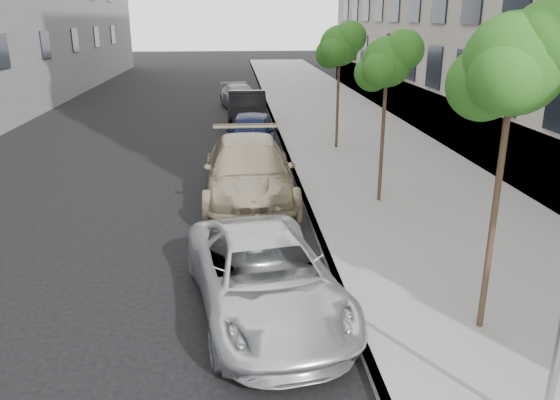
{
  "coord_description": "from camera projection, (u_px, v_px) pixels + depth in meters",
  "views": [
    {
      "loc": [
        -0.73,
        -6.04,
        4.96
      ],
      "look_at": [
        0.13,
        4.2,
        1.5
      ],
      "focal_mm": 35.0,
      "sensor_mm": 36.0,
      "label": 1
    }
  ],
  "objects": [
    {
      "name": "tree_far",
      "position": [
        340.0,
        46.0,
        20.03
      ],
      "size": [
        1.79,
        1.59,
        4.69
      ],
      "color": "#38281C",
      "rests_on": "sidewalk"
    },
    {
      "name": "minivan",
      "position": [
        265.0,
        277.0,
        9.44
      ],
      "size": [
        3.09,
        5.27,
        1.38
      ],
      "primitive_type": "imported",
      "rotation": [
        0.0,
        0.0,
        0.17
      ],
      "color": "silver",
      "rests_on": "ground"
    },
    {
      "name": "sedan_rear",
      "position": [
        240.0,
        97.0,
        30.75
      ],
      "size": [
        2.55,
        4.78,
        1.32
      ],
      "primitive_type": "imported",
      "rotation": [
        0.0,
        0.0,
        0.16
      ],
      "color": "gray",
      "rests_on": "ground"
    },
    {
      "name": "curb",
      "position": [
        269.0,
        110.0,
        30.08
      ],
      "size": [
        0.15,
        72.0,
        0.14
      ],
      "primitive_type": "cube",
      "color": "#9E9B93",
      "rests_on": "ground"
    },
    {
      "name": "sidewalk",
      "position": [
        325.0,
        109.0,
        30.33
      ],
      "size": [
        6.4,
        72.0,
        0.14
      ],
      "primitive_type": "cube",
      "color": "gray",
      "rests_on": "ground"
    },
    {
      "name": "tree_mid",
      "position": [
        388.0,
        62.0,
        13.92
      ],
      "size": [
        1.65,
        1.45,
        4.54
      ],
      "color": "#38281C",
      "rests_on": "sidewalk"
    },
    {
      "name": "sedan_black",
      "position": [
        247.0,
        109.0,
        25.67
      ],
      "size": [
        1.79,
        4.97,
        1.63
      ],
      "primitive_type": "imported",
      "rotation": [
        0.0,
        0.0,
        -0.01
      ],
      "color": "black",
      "rests_on": "ground"
    },
    {
      "name": "tree_near",
      "position": [
        516.0,
        64.0,
        7.64
      ],
      "size": [
        1.78,
        1.58,
        5.07
      ],
      "color": "#38281C",
      "rests_on": "sidewalk"
    },
    {
      "name": "sedan_blue",
      "position": [
        251.0,
        133.0,
        20.68
      ],
      "size": [
        2.19,
        4.6,
        1.52
      ],
      "primitive_type": "imported",
      "rotation": [
        0.0,
        0.0,
        -0.09
      ],
      "color": "#111739",
      "rests_on": "ground"
    },
    {
      "name": "suv",
      "position": [
        249.0,
        172.0,
        15.11
      ],
      "size": [
        2.48,
        6.02,
        1.74
      ],
      "primitive_type": "imported",
      "rotation": [
        0.0,
        0.0,
        0.01
      ],
      "color": "tan",
      "rests_on": "ground"
    }
  ]
}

